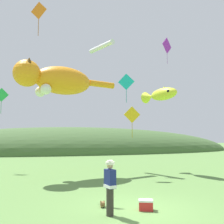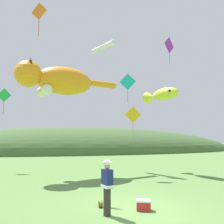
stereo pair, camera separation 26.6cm
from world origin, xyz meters
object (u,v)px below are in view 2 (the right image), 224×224
Objects in this scene: kite_spool at (100,204)px; kite_diamond_green at (4,95)px; picnic_cooler at (144,205)px; kite_diamond_orange at (39,12)px; kite_diamond_violet at (169,45)px; kite_tube_streamer at (103,47)px; kite_diamond_teal at (128,82)px; kite_fish_windsock at (162,95)px; festival_attendant at (107,186)px; kite_giant_cat at (57,80)px; kite_diamond_gold at (133,115)px.

kite_spool is 13.45m from kite_diamond_green.
picnic_cooler is 10.90m from kite_diamond_orange.
kite_spool is 16.53m from kite_diamond_violet.
kite_tube_streamer is 1.21× the size of kite_diamond_violet.
picnic_cooler is at bearing -119.75° from kite_diamond_violet.
kite_tube_streamer is 7.83m from kite_diamond_orange.
kite_diamond_orange reaches higher than kite_diamond_teal.
kite_diamond_teal is at bearing 32.82° from kite_diamond_orange.
kite_diamond_violet is (2.06, 2.94, 4.86)m from kite_fish_windsock.
kite_tube_streamer is (0.51, 11.08, 9.60)m from picnic_cooler.
kite_diamond_violet is (13.38, -0.50, 4.78)m from kite_diamond_green.
kite_tube_streamer is 1.54× the size of kite_diamond_orange.
kite_diamond_violet is 12.24m from kite_diamond_orange.
kite_giant_cat is at bearing 101.83° from festival_attendant.
kite_diamond_orange is at bearing -157.81° from kite_fish_windsock.
kite_diamond_violet is at bearing 0.12° from kite_tube_streamer.
festival_attendant is 0.84× the size of kite_diamond_teal.
kite_spool is 10.60m from kite_diamond_teal.
kite_fish_windsock is 6.04m from kite_diamond_violet.
kite_diamond_gold is at bearing -77.67° from kite_tube_streamer.
kite_diamond_orange is (-5.61, -1.55, 5.29)m from kite_diamond_gold.
kite_diamond_gold is (2.90, 6.58, 2.87)m from festival_attendant.
kite_spool is 14.33m from kite_tube_streamer.
kite_diamond_teal is at bearing -150.60° from kite_diamond_violet.
kite_diamond_green is 14.22m from kite_diamond_violet.
kite_diamond_green is at bearing 161.26° from kite_diamond_teal.
kite_diamond_teal is (4.95, 0.54, 0.21)m from kite_giant_cat.
kite_tube_streamer is at bearing 54.18° from kite_diamond_orange.
picnic_cooler reaches higher than kite_spool.
kite_fish_windsock is (4.28, 8.15, 5.31)m from picnic_cooler.
kite_giant_cat reaches higher than kite_fish_windsock.
kite_diamond_green is (-5.64, 10.92, 5.46)m from kite_spool.
kite_giant_cat reaches higher than kite_diamond_teal.
kite_diamond_violet is (5.83, 0.01, 0.58)m from kite_tube_streamer.
kite_diamond_teal reaches higher than kite_diamond_gold.
kite_fish_windsock is at bearing 62.28° from picnic_cooler.
kite_diamond_green is at bearing 115.65° from festival_attendant.
kite_spool is at bearing -100.40° from kite_tube_streamer.
picnic_cooler is 0.17× the size of kite_fish_windsock.
kite_diamond_green is (-7.04, 11.59, 5.40)m from picnic_cooler.
kite_diamond_violet is 6.49m from kite_diamond_teal.
kite_diamond_teal is (1.36, -2.51, -3.39)m from kite_tube_streamer.
kite_tube_streamer is (3.59, 3.05, 3.61)m from kite_giant_cat.
kite_diamond_green is at bearing 113.54° from kite_diamond_orange.
kite_fish_windsock is 11.84m from kite_diamond_green.
kite_giant_cat is 5.36m from kite_diamond_green.
kite_diamond_orange reaches higher than kite_spool.
kite_tube_streamer reaches higher than kite_diamond_teal.
kite_spool is 0.12× the size of kite_diamond_teal.
kite_fish_windsock is 1.19× the size of kite_tube_streamer.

